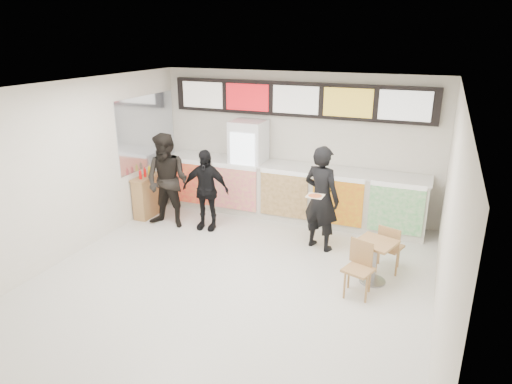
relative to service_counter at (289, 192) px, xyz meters
The scene contains 15 objects.
floor 3.15m from the service_counter, 90.00° to the right, with size 7.00×7.00×0.00m, color beige.
ceiling 3.93m from the service_counter, 90.00° to the right, with size 7.00×7.00×0.00m, color white.
wall_back 1.01m from the service_counter, 90.00° to the left, with size 6.00×6.00×0.00m, color silver.
wall_left 4.41m from the service_counter, 134.13° to the right, with size 7.00×7.00×0.00m, color silver.
wall_right 4.41m from the service_counter, 45.87° to the right, with size 7.00×7.00×0.00m, color silver.
service_counter is the anchor object (origin of this frame).
menu_board 1.90m from the service_counter, 90.00° to the left, with size 5.50×0.14×0.70m.
drinks_fridge 1.03m from the service_counter, behind, with size 0.70×0.67×2.00m.
mirror_panel 3.28m from the service_counter, 167.87° to the right, with size 0.01×2.00×1.50m, color #B2B7BF.
customer_main 1.59m from the service_counter, 50.62° to the right, with size 0.70×0.46×1.91m, color black.
customer_left 2.53m from the service_counter, 147.24° to the right, with size 0.92×0.72×1.90m, color black.
customer_mid 1.80m from the service_counter, 139.05° to the right, with size 0.95×0.40×1.62m, color black.
pizza_slice 2.00m from the service_counter, 59.21° to the right, with size 0.36×0.36×0.02m.
cafe_table 2.93m from the service_counter, 45.02° to the right, with size 0.82×1.46×0.83m.
condiment_ledge 3.01m from the service_counter, 159.88° to the right, with size 0.32×0.79×1.05m.
Camera 1 is at (2.76, -5.56, 3.70)m, focal length 32.00 mm.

